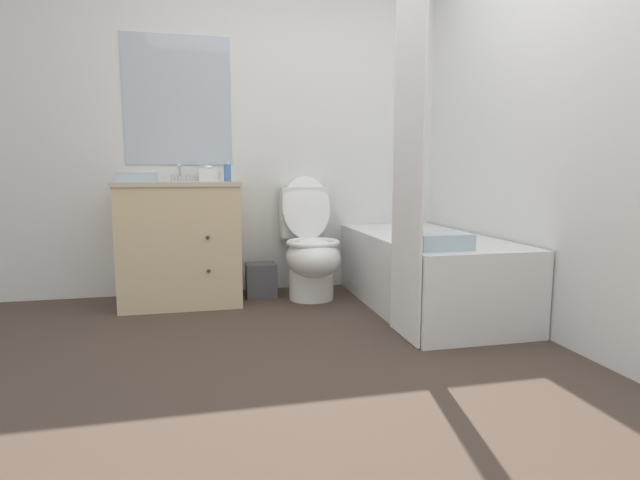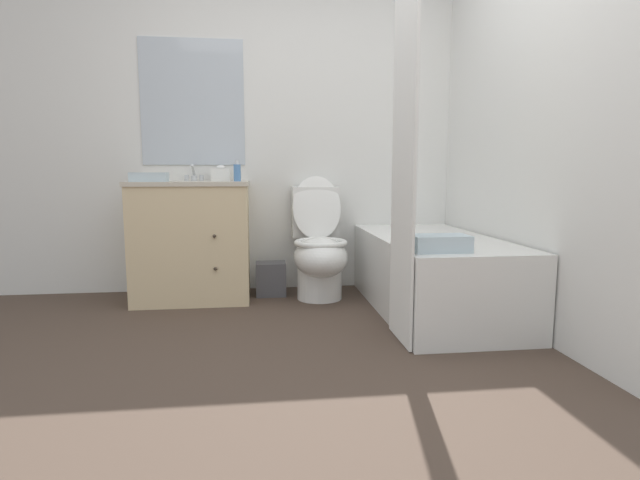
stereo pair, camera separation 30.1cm
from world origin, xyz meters
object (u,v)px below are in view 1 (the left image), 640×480
vanity_cabinet (181,241)px  tissue_box (209,174)px  soap_dispenser (227,172)px  hand_towel_folded (138,177)px  sink_faucet (180,176)px  wastebasket (261,280)px  bath_towel_folded (443,242)px  toilet (310,250)px  bathtub (425,271)px

vanity_cabinet → tissue_box: tissue_box is taller
soap_dispenser → hand_towel_folded: size_ratio=0.62×
tissue_box → sink_faucet: bearing=171.5°
tissue_box → soap_dispenser: soap_dispenser is taller
sink_faucet → soap_dispenser: (0.33, -0.22, 0.03)m
wastebasket → bath_towel_folded: bearing=-52.8°
toilet → tissue_box: size_ratio=6.45×
sink_faucet → hand_towel_folded: size_ratio=0.59×
sink_faucet → soap_dispenser: size_ratio=0.95×
toilet → sink_faucet: bearing=163.0°
bathtub → tissue_box: 1.71m
sink_faucet → tissue_box: bearing=-8.5°
bathtub → tissue_box: size_ratio=11.46×
vanity_cabinet → hand_towel_folded: 0.54m
vanity_cabinet → toilet: bearing=-5.0°
bathtub → toilet: bearing=148.5°
vanity_cabinet → wastebasket: bearing=4.0°
tissue_box → bathtub: bearing=-25.7°
sink_faucet → bathtub: 1.89m
vanity_cabinet → wastebasket: (0.56, 0.04, -0.32)m
bathtub → soap_dispenser: soap_dispenser is taller
hand_towel_folded → tissue_box: bearing=35.7°
toilet → bathtub: toilet is taller
wastebasket → soap_dispenser: size_ratio=1.67×
vanity_cabinet → sink_faucet: bearing=90.0°
toilet → bath_towel_folded: size_ratio=2.94×
vanity_cabinet → bath_towel_folded: (1.44, -1.12, 0.10)m
sink_faucet → soap_dispenser: bearing=-34.0°
soap_dispenser → bath_towel_folded: size_ratio=0.49×
soap_dispenser → hand_towel_folded: bearing=-167.1°
sink_faucet → soap_dispenser: soap_dispenser is taller
vanity_cabinet → bathtub: (1.62, -0.52, -0.19)m
wastebasket → hand_towel_folded: 1.13m
hand_towel_folded → bath_towel_folded: size_ratio=0.79×
toilet → tissue_box: tissue_box is taller
tissue_box → bath_towel_folded: bearing=-46.1°
bathtub → wastebasket: size_ratio=6.37×
wastebasket → sink_faucet: bearing=164.1°
vanity_cabinet → bath_towel_folded: bearing=-37.8°
toilet → wastebasket: bearing=161.3°
toilet → hand_towel_folded: hand_towel_folded is taller
toilet → bath_towel_folded: toilet is taller
vanity_cabinet → toilet: size_ratio=0.96×
bathtub → bath_towel_folded: (-0.19, -0.60, 0.29)m
bath_towel_folded → toilet: bearing=116.9°
bathtub → sink_faucet: bearing=156.2°
vanity_cabinet → soap_dispenser: soap_dispenser is taller
bathtub → hand_towel_folded: (-1.88, 0.36, 0.64)m
bathtub → soap_dispenser: bearing=159.2°
vanity_cabinet → sink_faucet: sink_faucet is taller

